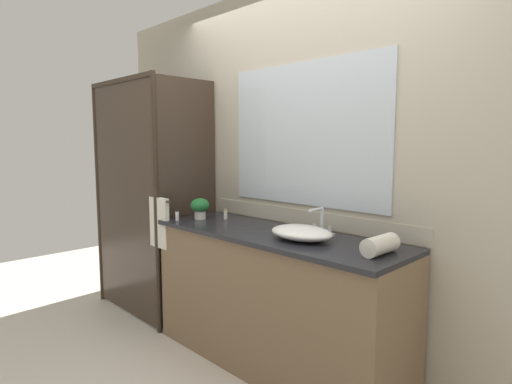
% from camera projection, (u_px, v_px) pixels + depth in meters
% --- Properties ---
extents(ground_plane, '(8.00, 8.00, 0.00)m').
position_uv_depth(ground_plane, '(272.00, 364.00, 2.80)').
color(ground_plane, beige).
extents(wall_back_with_mirror, '(4.40, 0.06, 2.60)m').
position_uv_depth(wall_back_with_mirror, '(307.00, 167.00, 2.90)').
color(wall_back_with_mirror, '#B2A893').
rests_on(wall_back_with_mirror, ground_plane).
extents(vanity_cabinet, '(1.80, 0.58, 0.90)m').
position_uv_depth(vanity_cabinet, '(273.00, 299.00, 2.76)').
color(vanity_cabinet, brown).
rests_on(vanity_cabinet, ground_plane).
extents(shower_enclosure, '(1.20, 0.59, 2.00)m').
position_uv_depth(shower_enclosure, '(144.00, 199.00, 3.45)').
color(shower_enclosure, '#2D2319').
rests_on(shower_enclosure, ground_plane).
extents(sink_basin, '(0.40, 0.29, 0.08)m').
position_uv_depth(sink_basin, '(301.00, 233.00, 2.50)').
color(sink_basin, white).
rests_on(sink_basin, vanity_cabinet).
extents(faucet, '(0.17, 0.15, 0.17)m').
position_uv_depth(faucet, '(321.00, 225.00, 2.63)').
color(faucet, silver).
rests_on(faucet, vanity_cabinet).
extents(potted_plant, '(0.14, 0.14, 0.16)m').
position_uv_depth(potted_plant, '(200.00, 207.00, 3.17)').
color(potted_plant, beige).
rests_on(potted_plant, vanity_cabinet).
extents(amenity_bottle_lotion, '(0.03, 0.03, 0.08)m').
position_uv_depth(amenity_bottle_lotion, '(177.00, 215.00, 3.12)').
color(amenity_bottle_lotion, white).
rests_on(amenity_bottle_lotion, vanity_cabinet).
extents(amenity_bottle_shampoo, '(0.03, 0.03, 0.08)m').
position_uv_depth(amenity_bottle_shampoo, '(226.00, 214.00, 3.17)').
color(amenity_bottle_shampoo, silver).
rests_on(amenity_bottle_shampoo, vanity_cabinet).
extents(rolled_towel_near_edge, '(0.11, 0.24, 0.10)m').
position_uv_depth(rolled_towel_near_edge, '(380.00, 245.00, 2.16)').
color(rolled_towel_near_edge, silver).
rests_on(rolled_towel_near_edge, vanity_cabinet).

